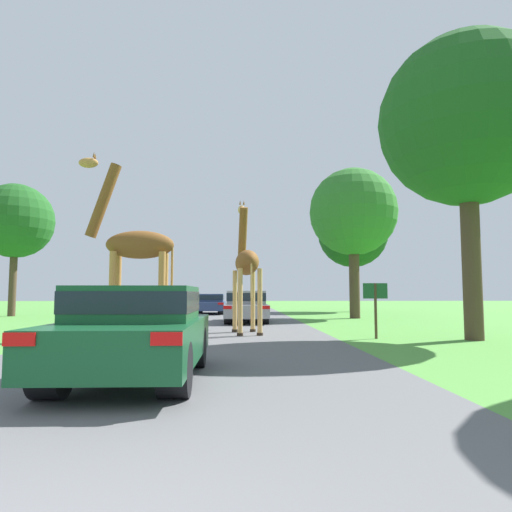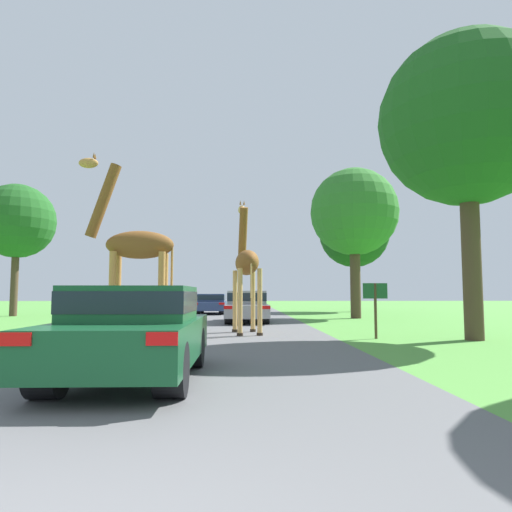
{
  "view_description": "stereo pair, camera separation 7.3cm",
  "coord_description": "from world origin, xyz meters",
  "px_view_note": "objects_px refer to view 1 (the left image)",
  "views": [
    {
      "loc": [
        1.13,
        -1.64,
        1.27
      ],
      "look_at": [
        1.63,
        13.03,
        2.49
      ],
      "focal_mm": 32.0,
      "sensor_mm": 36.0,
      "label": 1
    },
    {
      "loc": [
        1.21,
        -1.65,
        1.27
      ],
      "look_at": [
        1.63,
        13.03,
        2.49
      ],
      "focal_mm": 32.0,
      "sensor_mm": 36.0,
      "label": 2
    }
  ],
  "objects_px": {
    "tree_centre_back": "(15,221)",
    "tree_right_cluster": "(466,122)",
    "tree_left_edge": "(353,233)",
    "giraffe_companion": "(134,249)",
    "car_queue_right": "(210,303)",
    "tree_far_right": "(353,213)",
    "car_lead_maroon": "(136,330)",
    "giraffe_near_road": "(246,263)",
    "car_queue_left": "(246,305)",
    "sign_post": "(375,300)"
  },
  "relations": [
    {
      "from": "tree_centre_back",
      "to": "tree_right_cluster",
      "type": "height_order",
      "value": "tree_right_cluster"
    },
    {
      "from": "tree_left_edge",
      "to": "giraffe_companion",
      "type": "bearing_deg",
      "value": -120.19
    },
    {
      "from": "car_queue_right",
      "to": "tree_far_right",
      "type": "relative_size",
      "value": 0.57
    },
    {
      "from": "car_lead_maroon",
      "to": "car_queue_right",
      "type": "relative_size",
      "value": 0.88
    },
    {
      "from": "giraffe_companion",
      "to": "tree_right_cluster",
      "type": "bearing_deg",
      "value": -96.28
    },
    {
      "from": "tree_centre_back",
      "to": "car_queue_right",
      "type": "bearing_deg",
      "value": 14.64
    },
    {
      "from": "giraffe_near_road",
      "to": "tree_centre_back",
      "type": "xyz_separation_m",
      "value": [
        -13.22,
        11.75,
        3.2
      ]
    },
    {
      "from": "car_queue_left",
      "to": "tree_centre_back",
      "type": "bearing_deg",
      "value": 156.12
    },
    {
      "from": "giraffe_near_road",
      "to": "tree_left_edge",
      "type": "height_order",
      "value": "tree_left_edge"
    },
    {
      "from": "giraffe_companion",
      "to": "car_lead_maroon",
      "type": "height_order",
      "value": "giraffe_companion"
    },
    {
      "from": "tree_right_cluster",
      "to": "sign_post",
      "type": "height_order",
      "value": "tree_right_cluster"
    },
    {
      "from": "giraffe_near_road",
      "to": "sign_post",
      "type": "distance_m",
      "value": 4.27
    },
    {
      "from": "car_queue_left",
      "to": "tree_centre_back",
      "type": "height_order",
      "value": "tree_centre_back"
    },
    {
      "from": "car_queue_left",
      "to": "sign_post",
      "type": "bearing_deg",
      "value": -64.94
    },
    {
      "from": "tree_left_edge",
      "to": "car_queue_right",
      "type": "bearing_deg",
      "value": -164.03
    },
    {
      "from": "giraffe_companion",
      "to": "sign_post",
      "type": "bearing_deg",
      "value": -93.82
    },
    {
      "from": "giraffe_companion",
      "to": "tree_far_right",
      "type": "xyz_separation_m",
      "value": [
        9.02,
        10.49,
        3.01
      ]
    },
    {
      "from": "giraffe_near_road",
      "to": "tree_far_right",
      "type": "bearing_deg",
      "value": 49.72
    },
    {
      "from": "car_lead_maroon",
      "to": "tree_left_edge",
      "type": "distance_m",
      "value": 27.64
    },
    {
      "from": "giraffe_companion",
      "to": "tree_far_right",
      "type": "bearing_deg",
      "value": -42.75
    },
    {
      "from": "tree_right_cluster",
      "to": "sign_post",
      "type": "relative_size",
      "value": 5.51
    },
    {
      "from": "car_queue_left",
      "to": "tree_right_cluster",
      "type": "bearing_deg",
      "value": -52.95
    },
    {
      "from": "tree_left_edge",
      "to": "tree_far_right",
      "type": "distance_m",
      "value": 8.92
    },
    {
      "from": "giraffe_companion",
      "to": "tree_right_cluster",
      "type": "height_order",
      "value": "tree_right_cluster"
    },
    {
      "from": "car_lead_maroon",
      "to": "tree_right_cluster",
      "type": "distance_m",
      "value": 11.17
    },
    {
      "from": "car_queue_left",
      "to": "sign_post",
      "type": "relative_size",
      "value": 2.94
    },
    {
      "from": "car_queue_right",
      "to": "giraffe_near_road",
      "type": "bearing_deg",
      "value": -81.66
    },
    {
      "from": "tree_left_edge",
      "to": "tree_far_right",
      "type": "relative_size",
      "value": 1.03
    },
    {
      "from": "car_lead_maroon",
      "to": "car_queue_right",
      "type": "distance_m",
      "value": 22.57
    },
    {
      "from": "tree_left_edge",
      "to": "sign_post",
      "type": "bearing_deg",
      "value": -102.3
    },
    {
      "from": "car_lead_maroon",
      "to": "tree_centre_back",
      "type": "xyz_separation_m",
      "value": [
        -11.48,
        19.67,
        4.71
      ]
    },
    {
      "from": "car_queue_right",
      "to": "tree_right_cluster",
      "type": "relative_size",
      "value": 0.52
    },
    {
      "from": "sign_post",
      "to": "car_queue_left",
      "type": "bearing_deg",
      "value": 115.06
    },
    {
      "from": "tree_left_edge",
      "to": "tree_far_right",
      "type": "xyz_separation_m",
      "value": [
        -2.12,
        -8.66,
        -0.08
      ]
    },
    {
      "from": "car_queue_left",
      "to": "car_lead_maroon",
      "type": "bearing_deg",
      "value": -97.46
    },
    {
      "from": "tree_far_right",
      "to": "sign_post",
      "type": "bearing_deg",
      "value": -101.1
    },
    {
      "from": "giraffe_near_road",
      "to": "tree_left_edge",
      "type": "xyz_separation_m",
      "value": [
        7.89,
        17.52,
        3.39
      ]
    },
    {
      "from": "car_lead_maroon",
      "to": "car_queue_right",
      "type": "xyz_separation_m",
      "value": [
        -0.41,
        22.56,
        -0.06
      ]
    },
    {
      "from": "car_lead_maroon",
      "to": "car_queue_left",
      "type": "relative_size",
      "value": 0.85
    },
    {
      "from": "tree_far_right",
      "to": "tree_centre_back",
      "type": "bearing_deg",
      "value": 171.34
    },
    {
      "from": "sign_post",
      "to": "tree_centre_back",
      "type": "bearing_deg",
      "value": 141.17
    },
    {
      "from": "tree_right_cluster",
      "to": "car_lead_maroon",
      "type": "bearing_deg",
      "value": -145.11
    },
    {
      "from": "car_queue_right",
      "to": "giraffe_companion",
      "type": "bearing_deg",
      "value": -93.89
    },
    {
      "from": "car_queue_left",
      "to": "sign_post",
      "type": "xyz_separation_m",
      "value": [
        3.61,
        -7.72,
        0.35
      ]
    },
    {
      "from": "car_queue_right",
      "to": "tree_left_edge",
      "type": "xyz_separation_m",
      "value": [
        10.04,
        2.87,
        4.97
      ]
    },
    {
      "from": "giraffe_near_road",
      "to": "giraffe_companion",
      "type": "xyz_separation_m",
      "value": [
        -3.25,
        -1.64,
        0.29
      ]
    },
    {
      "from": "tree_left_edge",
      "to": "tree_far_right",
      "type": "height_order",
      "value": "tree_left_edge"
    },
    {
      "from": "car_queue_right",
      "to": "car_queue_left",
      "type": "bearing_deg",
      "value": -75.87
    },
    {
      "from": "car_queue_right",
      "to": "tree_left_edge",
      "type": "bearing_deg",
      "value": 15.97
    },
    {
      "from": "giraffe_near_road",
      "to": "tree_right_cluster",
      "type": "bearing_deg",
      "value": -27.67
    }
  ]
}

